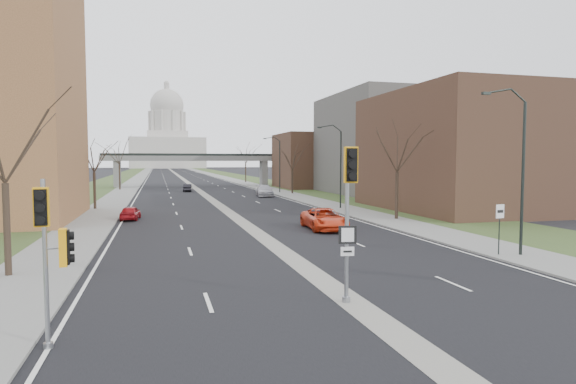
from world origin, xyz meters
name	(u,v)px	position (x,y,z in m)	size (l,w,h in m)	color
ground	(360,308)	(0.00, 0.00, 0.00)	(700.00, 700.00, 0.00)	black
road_surface	(178,176)	(0.00, 150.00, 0.01)	(20.00, 600.00, 0.01)	black
median_strip	(178,176)	(0.00, 150.00, 0.00)	(1.20, 600.00, 0.02)	gray
sidewalk_right	(214,175)	(12.00, 150.00, 0.06)	(4.00, 600.00, 0.12)	gray
sidewalk_left	(141,176)	(-12.00, 150.00, 0.06)	(4.00, 600.00, 0.12)	gray
grass_verge_right	(232,175)	(18.00, 150.00, 0.05)	(8.00, 600.00, 0.10)	#2C401D
grass_verge_left	(122,176)	(-18.00, 150.00, 0.05)	(8.00, 600.00, 0.10)	#2C401D
commercial_block_near	(466,152)	(24.00, 28.00, 6.00)	(16.00, 20.00, 12.00)	#442E20
commercial_block_mid	(392,145)	(28.00, 52.00, 7.50)	(18.00, 22.00, 15.00)	#4E4D47
commercial_block_far	(317,161)	(22.00, 70.00, 5.00)	(14.00, 14.00, 10.00)	#442E20
pedestrian_bridge	(193,162)	(0.00, 80.00, 4.84)	(34.00, 3.00, 6.45)	slate
capitol	(167,140)	(0.00, 320.00, 18.60)	(48.00, 42.00, 55.75)	beige
streetlight_near	(511,124)	(10.99, 6.00, 6.95)	(2.61, 0.20, 8.70)	black
streetlight_mid	(334,142)	(10.99, 32.00, 6.95)	(2.61, 0.20, 8.70)	black
streetlight_far	(275,149)	(10.99, 58.00, 6.95)	(2.61, 0.20, 8.70)	black
tree_left_a	(3,124)	(-13.00, 8.00, 6.64)	(7.20, 7.20, 9.40)	#382B21
tree_left_b	(94,149)	(-13.00, 38.00, 6.23)	(6.75, 6.75, 8.81)	#382B21
tree_left_c	(119,149)	(-13.00, 72.00, 7.04)	(7.65, 7.65, 9.99)	#382B21
tree_right_a	(397,142)	(13.00, 22.00, 6.64)	(7.20, 7.20, 9.40)	#382B21
tree_right_b	(292,156)	(13.00, 55.00, 5.82)	(6.30, 6.30, 8.22)	#382B21
tree_right_c	(246,152)	(13.00, 95.00, 7.04)	(7.65, 7.65, 9.99)	#382B21
signal_pole_left	(51,239)	(-9.42, -1.26, 3.01)	(0.80, 0.87, 4.60)	gray
signal_pole_median	(349,195)	(-0.26, 0.45, 3.89)	(0.66, 0.93, 5.59)	gray
speed_limit_sign	(499,220)	(10.71, 6.34, 1.95)	(0.57, 0.13, 2.66)	black
car_left_near	(130,213)	(-9.00, 28.14, 0.61)	(1.43, 3.57, 1.21)	maroon
car_left_far	(187,188)	(-2.00, 65.35, 0.62)	(1.31, 3.75, 1.24)	black
car_right_near	(324,219)	(5.17, 18.33, 0.77)	(2.56, 5.56, 1.54)	red
car_right_mid	(264,191)	(7.93, 51.54, 0.79)	(2.22, 5.45, 1.58)	#A9A9B1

